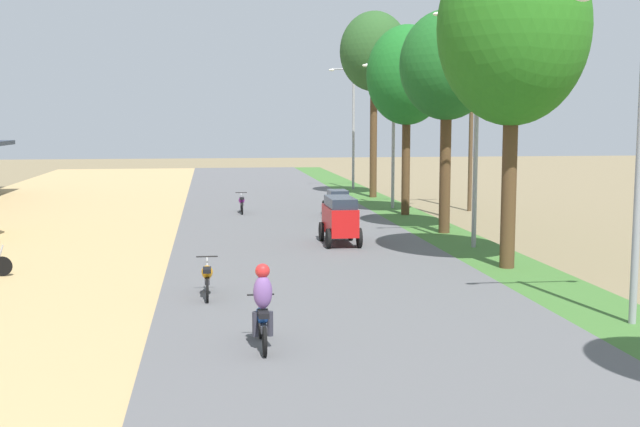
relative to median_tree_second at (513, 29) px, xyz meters
name	(u,v)px	position (x,y,z in m)	size (l,w,h in m)	color
median_tree_second	(513,29)	(0.00, 0.00, 0.00)	(4.38, 4.38, 9.82)	#4C351E
median_tree_third	(447,67)	(0.29, 7.42, -0.59)	(3.62, 3.62, 8.54)	#4C351E
median_tree_fourth	(407,76)	(0.24, 13.48, -0.62)	(3.70, 3.70, 8.66)	#4C351E
median_tree_fifth	(374,53)	(0.46, 21.92, 1.11)	(3.83, 3.83, 10.36)	#4C351E
streetlamp_mid	(477,112)	(0.28, 3.86, -2.33)	(3.16, 0.20, 8.08)	gray
streetlamp_far	(393,123)	(0.28, 16.23, -2.78)	(3.16, 0.20, 7.21)	gray
streetlamp_farthest	(353,119)	(0.28, 27.26, -2.55)	(3.16, 0.20, 7.65)	gray
utility_pole_near	(446,111)	(1.99, 13.12, -2.19)	(1.80, 0.20, 9.29)	brown
utility_pole_far	(471,111)	(3.84, 15.02, -2.17)	(1.80, 0.20, 9.33)	brown
car_van_red	(340,218)	(-4.21, 5.01, -6.00)	(1.19, 2.41, 1.67)	red
car_sedan_silver	(337,202)	(-2.99, 13.20, -6.29)	(1.10, 2.26, 1.19)	#B7BCC1
motorbike_foreground_rider	(262,308)	(-7.76, -7.50, -6.17)	(0.54, 1.80, 1.66)	black
motorbike_ahead_second	(207,277)	(-8.82, -2.80, -6.45)	(0.54, 1.80, 0.94)	black
motorbike_ahead_third	(242,203)	(-7.25, 14.99, -6.45)	(0.54, 1.80, 0.94)	black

